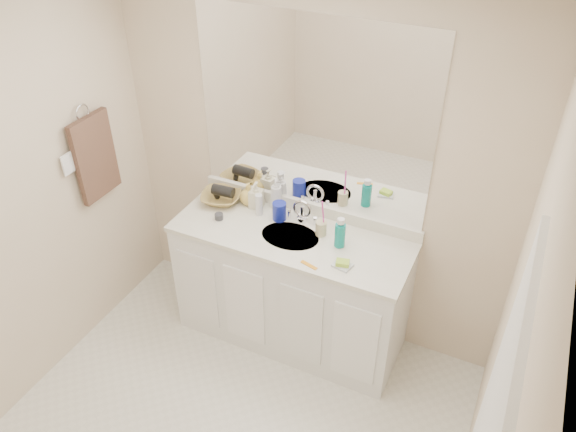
# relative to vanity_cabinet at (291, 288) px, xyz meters

# --- Properties ---
(ceiling) EXTENTS (2.60, 2.60, 0.02)m
(ceiling) POSITION_rel_vanity_cabinet_xyz_m (0.00, -1.02, 1.97)
(ceiling) COLOR white
(ceiling) RESTS_ON wall_back
(wall_back) EXTENTS (2.60, 0.02, 2.40)m
(wall_back) POSITION_rel_vanity_cabinet_xyz_m (0.00, 0.28, 0.77)
(wall_back) COLOR beige
(wall_back) RESTS_ON floor
(wall_right) EXTENTS (0.02, 2.60, 2.40)m
(wall_right) POSITION_rel_vanity_cabinet_xyz_m (1.30, -1.02, 0.77)
(wall_right) COLOR beige
(wall_right) RESTS_ON floor
(vanity_cabinet) EXTENTS (1.50, 0.55, 0.85)m
(vanity_cabinet) POSITION_rel_vanity_cabinet_xyz_m (0.00, 0.00, 0.00)
(vanity_cabinet) COLOR white
(vanity_cabinet) RESTS_ON floor
(countertop) EXTENTS (1.52, 0.57, 0.03)m
(countertop) POSITION_rel_vanity_cabinet_xyz_m (0.00, 0.00, 0.44)
(countertop) COLOR silver
(countertop) RESTS_ON vanity_cabinet
(backsplash) EXTENTS (1.52, 0.03, 0.08)m
(backsplash) POSITION_rel_vanity_cabinet_xyz_m (0.00, 0.26, 0.50)
(backsplash) COLOR silver
(backsplash) RESTS_ON countertop
(sink_basin) EXTENTS (0.37, 0.37, 0.02)m
(sink_basin) POSITION_rel_vanity_cabinet_xyz_m (0.00, -0.02, 0.44)
(sink_basin) COLOR beige
(sink_basin) RESTS_ON countertop
(faucet) EXTENTS (0.02, 0.02, 0.11)m
(faucet) POSITION_rel_vanity_cabinet_xyz_m (0.00, 0.16, 0.51)
(faucet) COLOR silver
(faucet) RESTS_ON countertop
(mirror) EXTENTS (1.48, 0.01, 1.20)m
(mirror) POSITION_rel_vanity_cabinet_xyz_m (0.00, 0.27, 1.14)
(mirror) COLOR white
(mirror) RESTS_ON wall_back
(blue_mug) EXTENTS (0.11, 0.11, 0.12)m
(blue_mug) POSITION_rel_vanity_cabinet_xyz_m (-0.14, 0.11, 0.52)
(blue_mug) COLOR #162198
(blue_mug) RESTS_ON countertop
(tan_cup) EXTENTS (0.07, 0.07, 0.09)m
(tan_cup) POSITION_rel_vanity_cabinet_xyz_m (0.17, 0.08, 0.50)
(tan_cup) COLOR #C8BD8D
(tan_cup) RESTS_ON countertop
(toothbrush) EXTENTS (0.02, 0.04, 0.21)m
(toothbrush) POSITION_rel_vanity_cabinet_xyz_m (0.18, 0.08, 0.60)
(toothbrush) COLOR #EE3EAF
(toothbrush) RESTS_ON tan_cup
(mouthwash_bottle) EXTENTS (0.08, 0.08, 0.15)m
(mouthwash_bottle) POSITION_rel_vanity_cabinet_xyz_m (0.31, 0.02, 0.53)
(mouthwash_bottle) COLOR #0B857B
(mouthwash_bottle) RESTS_ON countertop
(soap_dish) EXTENTS (0.12, 0.10, 0.01)m
(soap_dish) POSITION_rel_vanity_cabinet_xyz_m (0.40, -0.15, 0.46)
(soap_dish) COLOR silver
(soap_dish) RESTS_ON countertop
(green_soap) EXTENTS (0.09, 0.07, 0.03)m
(green_soap) POSITION_rel_vanity_cabinet_xyz_m (0.40, -0.15, 0.48)
(green_soap) COLOR #A1D032
(green_soap) RESTS_ON soap_dish
(orange_comb) EXTENTS (0.11, 0.05, 0.00)m
(orange_comb) POSITION_rel_vanity_cabinet_xyz_m (0.22, -0.23, 0.46)
(orange_comb) COLOR orange
(orange_comb) RESTS_ON countertop
(dark_jar) EXTENTS (0.07, 0.07, 0.04)m
(dark_jar) POSITION_rel_vanity_cabinet_xyz_m (-0.49, -0.06, 0.47)
(dark_jar) COLOR #323339
(dark_jar) RESTS_ON countertop
(extra_white_bottle) EXTENTS (0.05, 0.05, 0.15)m
(extra_white_bottle) POSITION_rel_vanity_cabinet_xyz_m (-0.28, 0.10, 0.53)
(extra_white_bottle) COLOR silver
(extra_white_bottle) RESTS_ON countertop
(soap_bottle_white) EXTENTS (0.11, 0.11, 0.22)m
(soap_bottle_white) POSITION_rel_vanity_cabinet_xyz_m (-0.22, 0.23, 0.56)
(soap_bottle_white) COLOR silver
(soap_bottle_white) RESTS_ON countertop
(soap_bottle_cream) EXTENTS (0.09, 0.10, 0.19)m
(soap_bottle_cream) POSITION_rel_vanity_cabinet_xyz_m (-0.34, 0.17, 0.55)
(soap_bottle_cream) COLOR beige
(soap_bottle_cream) RESTS_ON countertop
(soap_bottle_yellow) EXTENTS (0.12, 0.12, 0.16)m
(soap_bottle_yellow) POSITION_rel_vanity_cabinet_xyz_m (-0.40, 0.19, 0.53)
(soap_bottle_yellow) COLOR #DBBA55
(soap_bottle_yellow) RESTS_ON countertop
(wicker_basket) EXTENTS (0.33, 0.33, 0.06)m
(wicker_basket) POSITION_rel_vanity_cabinet_xyz_m (-0.58, 0.13, 0.49)
(wicker_basket) COLOR olive
(wicker_basket) RESTS_ON countertop
(hair_dryer) EXTENTS (0.15, 0.08, 0.07)m
(hair_dryer) POSITION_rel_vanity_cabinet_xyz_m (-0.56, 0.13, 0.54)
(hair_dryer) COLOR black
(hair_dryer) RESTS_ON wicker_basket
(towel_ring) EXTENTS (0.01, 0.11, 0.11)m
(towel_ring) POSITION_rel_vanity_cabinet_xyz_m (-1.27, -0.25, 1.12)
(towel_ring) COLOR silver
(towel_ring) RESTS_ON wall_left
(hand_towel) EXTENTS (0.04, 0.32, 0.55)m
(hand_towel) POSITION_rel_vanity_cabinet_xyz_m (-1.25, -0.25, 0.82)
(hand_towel) COLOR #31211A
(hand_towel) RESTS_ON towel_ring
(switch_plate) EXTENTS (0.01, 0.08, 0.13)m
(switch_plate) POSITION_rel_vanity_cabinet_xyz_m (-1.27, -0.45, 0.88)
(switch_plate) COLOR white
(switch_plate) RESTS_ON wall_left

